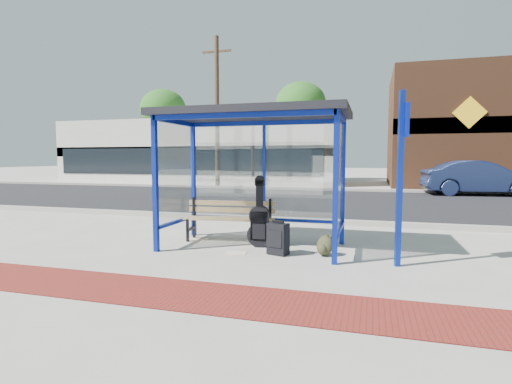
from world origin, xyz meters
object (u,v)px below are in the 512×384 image
(guitar_bag, at_px, (260,223))
(backpack, at_px, (324,246))
(suitcase, at_px, (278,239))
(parked_car, at_px, (479,178))
(bench, at_px, (230,217))

(guitar_bag, distance_m, backpack, 1.27)
(suitcase, relative_size, backpack, 1.69)
(backpack, bearing_deg, parked_car, 90.17)
(suitcase, relative_size, parked_car, 0.13)
(parked_car, bearing_deg, suitcase, 148.62)
(guitar_bag, height_order, parked_car, parked_car)
(bench, distance_m, suitcase, 1.45)
(guitar_bag, relative_size, parked_car, 0.27)
(backpack, bearing_deg, bench, -178.50)
(backpack, height_order, parked_car, parked_car)
(guitar_bag, bearing_deg, bench, 145.19)
(parked_car, bearing_deg, backpack, 151.23)
(parked_car, bearing_deg, guitar_bag, 146.10)
(bench, height_order, parked_car, parked_car)
(bench, distance_m, guitar_bag, 0.81)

